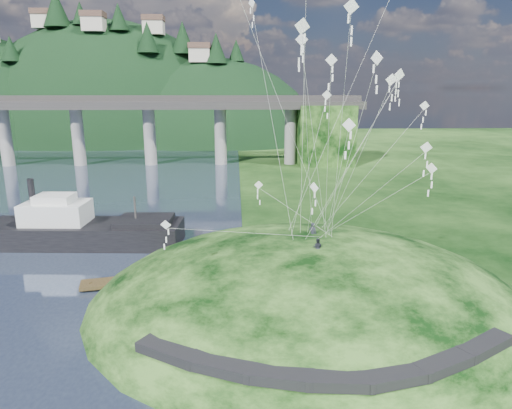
{
  "coord_description": "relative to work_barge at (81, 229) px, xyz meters",
  "views": [
    {
      "loc": [
        2.34,
        -31.4,
        16.58
      ],
      "look_at": [
        4.0,
        6.0,
        7.0
      ],
      "focal_mm": 32.0,
      "sensor_mm": 36.0,
      "label": 1
    }
  ],
  "objects": [
    {
      "name": "footpath",
      "position": [
        22.02,
        -26.27,
        0.25
      ],
      "size": [
        22.29,
        5.84,
        0.83
      ],
      "color": "black",
      "rests_on": "ground"
    },
    {
      "name": "wooden_dock",
      "position": [
        9.42,
        -10.44,
        -1.46
      ],
      "size": [
        12.06,
        4.36,
        0.85
      ],
      "color": "#352815",
      "rests_on": "ground"
    },
    {
      "name": "bridge",
      "position": [
        -11.9,
        53.54,
        7.87
      ],
      "size": [
        160.0,
        11.0,
        15.0
      ],
      "color": "#2D2B2B",
      "rests_on": "ground"
    },
    {
      "name": "kite_swarm",
      "position": [
        23.98,
        -16.93,
        14.99
      ],
      "size": [
        20.48,
        17.09,
        20.81
      ],
      "color": "white",
      "rests_on": "ground"
    },
    {
      "name": "ground",
      "position": [
        14.56,
        -16.53,
        -1.83
      ],
      "size": [
        320.0,
        320.0,
        0.0
      ],
      "primitive_type": "plane",
      "color": "black",
      "rests_on": "ground"
    },
    {
      "name": "work_barge",
      "position": [
        0.0,
        0.0,
        0.0
      ],
      "size": [
        21.19,
        6.93,
        7.31
      ],
      "color": "black",
      "rests_on": "ground"
    },
    {
      "name": "kite_flyers",
      "position": [
        23.05,
        -14.09,
        3.95
      ],
      "size": [
        1.08,
        4.34,
        1.87
      ],
      "color": "#242630",
      "rests_on": "ground"
    },
    {
      "name": "grass_hill",
      "position": [
        22.56,
        -14.53,
        -3.33
      ],
      "size": [
        36.0,
        32.0,
        13.0
      ],
      "color": "black",
      "rests_on": "ground"
    },
    {
      "name": "far_ridge",
      "position": [
        -29.03,
        105.64,
        -9.27
      ],
      "size": [
        153.0,
        70.0,
        94.5
      ],
      "color": "black",
      "rests_on": "ground"
    }
  ]
}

